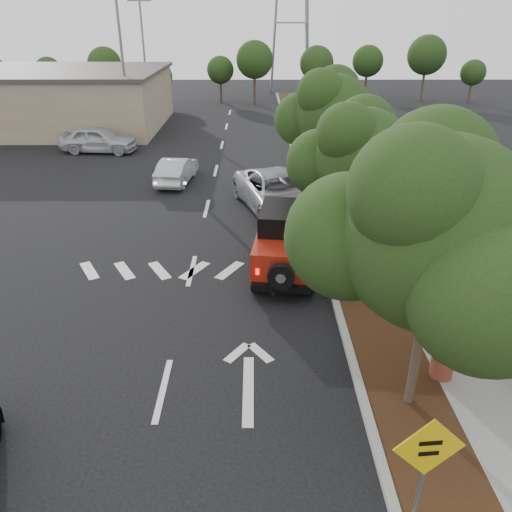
{
  "coord_description": "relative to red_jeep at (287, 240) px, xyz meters",
  "views": [
    {
      "loc": [
        2.15,
        -9.1,
        7.94
      ],
      "look_at": [
        2.19,
        3.0,
        2.02
      ],
      "focal_mm": 35.0,
      "sensor_mm": 36.0,
      "label": 1
    }
  ],
  "objects": [
    {
      "name": "ground",
      "position": [
        -3.23,
        -6.07,
        -1.12
      ],
      "size": [
        120.0,
        120.0,
        0.0
      ],
      "primitive_type": "plane",
      "color": "black",
      "rests_on": "ground"
    },
    {
      "name": "curb",
      "position": [
        1.37,
        5.93,
        -1.04
      ],
      "size": [
        0.2,
        70.0,
        0.15
      ],
      "primitive_type": "cube",
      "color": "#9E9B93",
      "rests_on": "ground"
    },
    {
      "name": "planting_strip",
      "position": [
        2.37,
        5.93,
        -1.06
      ],
      "size": [
        1.8,
        70.0,
        0.12
      ],
      "primitive_type": "cube",
      "color": "black",
      "rests_on": "ground"
    },
    {
      "name": "sidewalk",
      "position": [
        4.27,
        5.93,
        -1.06
      ],
      "size": [
        2.0,
        70.0,
        0.12
      ],
      "primitive_type": "cube",
      "color": "gray",
      "rests_on": "ground"
    },
    {
      "name": "hedge",
      "position": [
        5.67,
        5.93,
        -0.72
      ],
      "size": [
        0.8,
        70.0,
        0.8
      ],
      "primitive_type": "cube",
      "color": "black",
      "rests_on": "ground"
    },
    {
      "name": "commercial_building",
      "position": [
        -19.23,
        23.93,
        0.88
      ],
      "size": [
        22.0,
        12.0,
        4.0
      ],
      "primitive_type": "cube",
      "color": "gray",
      "rests_on": "ground"
    },
    {
      "name": "transmission_tower",
      "position": [
        2.77,
        41.93,
        -1.12
      ],
      "size": [
        7.0,
        4.0,
        28.0
      ],
      "primitive_type": null,
      "color": "slate",
      "rests_on": "ground"
    },
    {
      "name": "street_tree_near",
      "position": [
        2.37,
        -6.57,
        -1.12
      ],
      "size": [
        3.8,
        3.8,
        5.92
      ],
      "primitive_type": null,
      "color": "#1B3110",
      "rests_on": "ground"
    },
    {
      "name": "street_tree_mid",
      "position": [
        2.37,
        0.43,
        -1.12
      ],
      "size": [
        3.2,
        3.2,
        5.32
      ],
      "primitive_type": null,
      "color": "#1B3110",
      "rests_on": "ground"
    },
    {
      "name": "street_tree_far",
      "position": [
        2.37,
        6.93,
        -1.12
      ],
      "size": [
        3.4,
        3.4,
        5.62
      ],
      "primitive_type": null,
      "color": "#1B3110",
      "rests_on": "ground"
    },
    {
      "name": "light_pole_a",
      "position": [
        -9.73,
        19.93,
        -1.12
      ],
      "size": [
        2.0,
        0.22,
        9.0
      ],
      "primitive_type": null,
      "color": "slate",
      "rests_on": "ground"
    },
    {
      "name": "light_pole_b",
      "position": [
        -10.73,
        31.93,
        -1.12
      ],
      "size": [
        2.0,
        0.22,
        9.0
      ],
      "primitive_type": null,
      "color": "slate",
      "rests_on": "ground"
    },
    {
      "name": "red_jeep",
      "position": [
        0.0,
        0.0,
        0.0
      ],
      "size": [
        2.37,
        4.44,
        2.2
      ],
      "rotation": [
        0.0,
        0.0,
        -0.13
      ],
      "color": "black",
      "rests_on": "ground"
    },
    {
      "name": "silver_suv_ahead",
      "position": [
        -0.03,
        5.66,
        -0.28
      ],
      "size": [
        4.42,
        6.58,
        1.68
      ],
      "primitive_type": "imported",
      "rotation": [
        0.0,
        0.0,
        0.3
      ],
      "color": "#AEAFB6",
      "rests_on": "ground"
    },
    {
      "name": "silver_sedan_oncoming",
      "position": [
        -5.08,
        9.82,
        -0.47
      ],
      "size": [
        1.83,
        4.06,
        1.29
      ],
      "primitive_type": "imported",
      "rotation": [
        0.0,
        0.0,
        3.02
      ],
      "color": "#B6BABE",
      "rests_on": "ground"
    },
    {
      "name": "parked_suv",
      "position": [
        -10.82,
        16.05,
        -0.32
      ],
      "size": [
        4.86,
        2.34,
        1.6
      ],
      "primitive_type": "imported",
      "rotation": [
        0.0,
        0.0,
        1.47
      ],
      "color": "#B7B9C0",
      "rests_on": "ground"
    },
    {
      "name": "speed_hump_sign",
      "position": [
        1.58,
        -9.65,
        0.57
      ],
      "size": [
        1.14,
        0.13,
        2.44
      ],
      "rotation": [
        0.0,
        0.0,
        0.09
      ],
      "color": "slate",
      "rests_on": "ground"
    },
    {
      "name": "terracotta_planter",
      "position": [
        3.37,
        -5.71,
        -0.33
      ],
      "size": [
        0.67,
        0.67,
        1.17
      ],
      "rotation": [
        0.0,
        0.0,
        0.01
      ],
      "color": "brown",
      "rests_on": "ground"
    }
  ]
}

